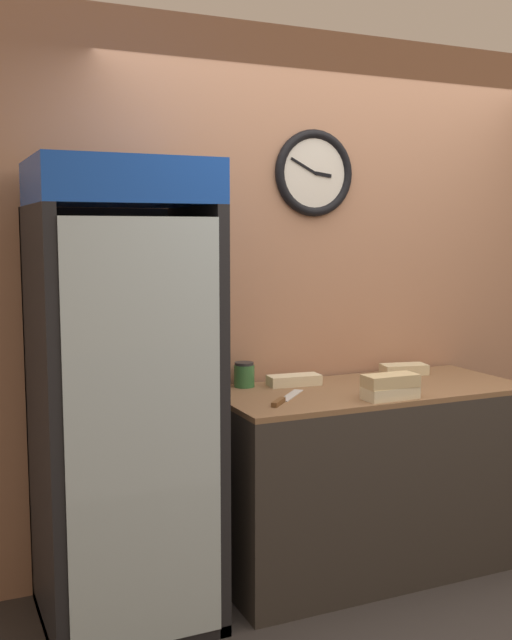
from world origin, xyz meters
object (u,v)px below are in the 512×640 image
(sandwich_stack_middle, at_px, (390,381))
(sandwich_stack_bottom, at_px, (390,393))
(sandwich_flat_right, at_px, (294,380))
(chefs_knife, at_px, (283,400))
(beverage_cooler, at_px, (120,376))
(condiment_jar, at_px, (244,375))
(sandwich_flat_left, at_px, (404,369))

(sandwich_stack_middle, bearing_deg, sandwich_stack_bottom, 0.00)
(sandwich_flat_right, height_order, chefs_knife, sandwich_flat_right)
(beverage_cooler, distance_m, condiment_jar, 0.72)
(beverage_cooler, xyz_separation_m, sandwich_flat_left, (1.59, 0.18, -0.12))
(sandwich_stack_middle, bearing_deg, sandwich_flat_left, 49.10)
(sandwich_stack_bottom, distance_m, sandwich_stack_middle, 0.06)
(beverage_cooler, bearing_deg, chefs_knife, -10.94)
(chefs_knife, distance_m, condiment_jar, 0.37)
(sandwich_stack_bottom, bearing_deg, beverage_cooler, 165.89)
(chefs_knife, bearing_deg, sandwich_stack_middle, -18.80)
(sandwich_flat_left, bearing_deg, sandwich_stack_bottom, -130.90)
(sandwich_stack_middle, distance_m, sandwich_flat_right, 0.53)
(sandwich_stack_bottom, distance_m, sandwich_flat_left, 0.63)
(sandwich_stack_bottom, distance_m, condiment_jar, 0.73)
(sandwich_flat_right, height_order, condiment_jar, condiment_jar)
(sandwich_flat_left, distance_m, sandwich_flat_right, 0.67)
(sandwich_flat_right, relative_size, condiment_jar, 2.22)
(beverage_cooler, relative_size, condiment_jar, 16.04)
(sandwich_stack_bottom, xyz_separation_m, chefs_knife, (-0.47, 0.16, -0.02))
(sandwich_stack_middle, distance_m, condiment_jar, 0.73)
(chefs_knife, bearing_deg, sandwich_stack_bottom, -18.80)
(sandwich_stack_bottom, bearing_deg, sandwich_flat_right, 119.98)
(sandwich_flat_right, bearing_deg, sandwich_stack_middle, -60.02)
(beverage_cooler, height_order, sandwich_flat_right, beverage_cooler)
(sandwich_flat_left, height_order, chefs_knife, sandwich_flat_left)
(sandwich_stack_bottom, xyz_separation_m, condiment_jar, (-0.51, 0.52, 0.03))
(sandwich_flat_left, height_order, sandwich_flat_right, sandwich_flat_left)
(sandwich_stack_middle, height_order, sandwich_flat_right, sandwich_stack_middle)
(sandwich_flat_left, distance_m, chefs_knife, 0.93)
(sandwich_stack_middle, bearing_deg, chefs_knife, 161.20)
(sandwich_flat_left, distance_m, condiment_jar, 0.92)
(beverage_cooler, distance_m, chefs_knife, 0.74)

